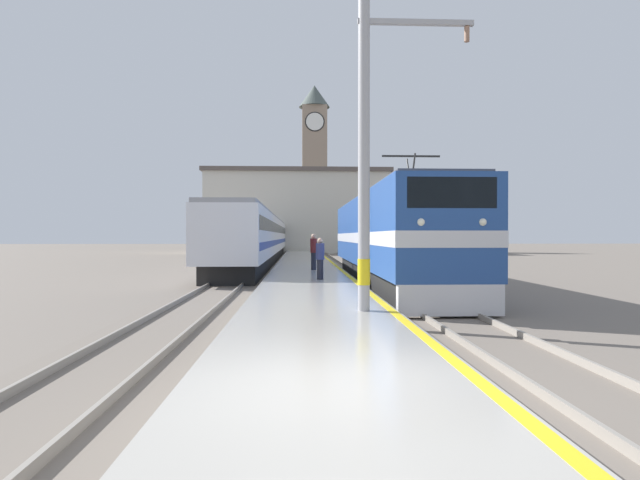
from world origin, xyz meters
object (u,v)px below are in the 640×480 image
object	(u,v)px
locomotive_train	(387,238)
clock_tower	(314,163)
catenary_mast	(368,150)
person_on_platform	(320,258)
passenger_train	(263,238)
second_waiting_passenger	(314,251)

from	to	relation	value
locomotive_train	clock_tower	size ratio (longest dim) A/B	0.79
catenary_mast	person_on_platform	bearing A→B (deg)	95.15
passenger_train	second_waiting_passenger	world-z (taller)	passenger_train
passenger_train	second_waiting_passenger	xyz separation A→B (m)	(3.84, -17.98, -0.61)
passenger_train	second_waiting_passenger	bearing A→B (deg)	-77.96
person_on_platform	second_waiting_passenger	xyz separation A→B (m)	(-0.10, 5.61, 0.11)
catenary_mast	locomotive_train	bearing A→B (deg)	77.52
person_on_platform	locomotive_train	bearing A→B (deg)	34.55
second_waiting_passenger	catenary_mast	bearing A→B (deg)	-86.53
passenger_train	catenary_mast	world-z (taller)	catenary_mast
passenger_train	clock_tower	distance (m)	30.66
locomotive_train	catenary_mast	world-z (taller)	catenary_mast
locomotive_train	person_on_platform	world-z (taller)	locomotive_train
person_on_platform	clock_tower	world-z (taller)	clock_tower
passenger_train	second_waiting_passenger	distance (m)	18.39
clock_tower	passenger_train	bearing A→B (deg)	-100.63
second_waiting_passenger	clock_tower	world-z (taller)	clock_tower
second_waiting_passenger	clock_tower	xyz separation A→B (m)	(1.47, 46.25, 11.23)
catenary_mast	clock_tower	world-z (taller)	clock_tower
catenary_mast	person_on_platform	size ratio (longest dim) A/B	4.52
catenary_mast	second_waiting_passenger	size ratio (longest dim) A/B	4.06
passenger_train	clock_tower	world-z (taller)	clock_tower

